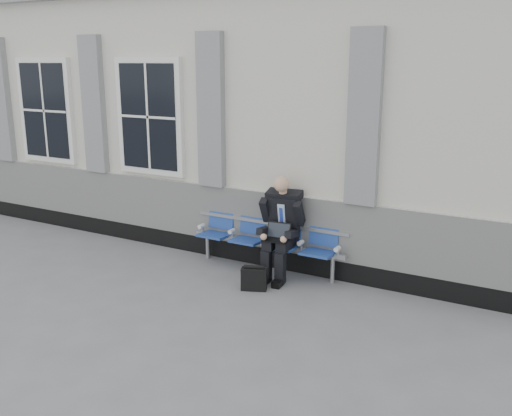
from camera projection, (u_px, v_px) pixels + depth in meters
The scene contains 5 objects.
ground at pixel (80, 266), 9.07m from camera, with size 70.00×70.00×0.00m, color slate.
station_building at pixel (200, 109), 11.46m from camera, with size 14.40×4.40×4.49m.
bench at pixel (267, 235), 8.78m from camera, with size 2.60×0.47×0.91m.
businessman at pixel (281, 224), 8.45m from camera, with size 0.67×0.89×1.54m.
briefcase at pixel (254, 279), 8.08m from camera, with size 0.39×0.28×0.37m.
Camera 1 is at (6.64, -6.08, 3.17)m, focal length 40.00 mm.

